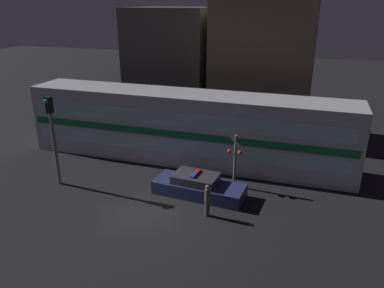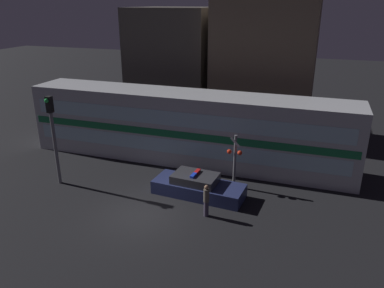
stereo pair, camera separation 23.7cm
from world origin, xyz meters
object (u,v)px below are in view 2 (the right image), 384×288
at_px(traffic_light_corner, 53,132).
at_px(train, 186,127).
at_px(police_car, 198,187).
at_px(pedestrian, 206,200).
at_px(crossing_signal_near, 235,158).

bearing_deg(traffic_light_corner, train, 44.28).
height_order(police_car, pedestrian, pedestrian).
relative_size(train, police_car, 4.18).
distance_m(train, traffic_light_corner, 8.14).
relative_size(crossing_signal_near, traffic_light_corner, 0.60).
bearing_deg(traffic_light_corner, police_car, 8.77).
bearing_deg(crossing_signal_near, train, 143.26).
bearing_deg(police_car, crossing_signal_near, 47.16).
relative_size(train, traffic_light_corner, 4.12).
xyz_separation_m(police_car, pedestrian, (1.05, -1.91, 0.37)).
xyz_separation_m(train, crossing_signal_near, (3.87, -2.89, -0.48)).
height_order(train, police_car, train).
relative_size(police_car, traffic_light_corner, 0.98).
bearing_deg(police_car, train, 121.05).
distance_m(pedestrian, traffic_light_corner, 9.38).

